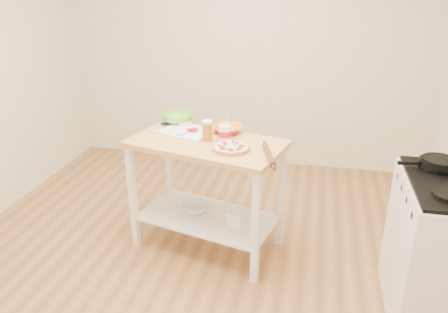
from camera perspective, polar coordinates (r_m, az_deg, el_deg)
room_shell at (r=2.69m, az=-4.88°, el=7.61°), size 4.04×4.54×2.74m
prep_island at (r=3.34m, az=-2.25°, el=-2.05°), size 1.25×0.87×0.90m
skillet at (r=2.99m, az=26.21°, el=-0.73°), size 0.38×0.24×0.03m
pizza at (r=3.08m, az=0.94°, el=1.19°), size 0.26×0.26×0.04m
cutting_board at (r=3.45m, az=-4.80°, el=3.36°), size 0.48×0.42×0.04m
spatula at (r=3.36m, az=-5.04°, el=3.00°), size 0.14×0.10×0.01m
knife at (r=3.60m, az=-6.66°, el=4.28°), size 0.27×0.09×0.01m
orange_bowl at (r=3.42m, az=0.49°, el=3.64°), size 0.27×0.27×0.06m
green_bowl at (r=3.66m, az=-6.07°, el=4.99°), size 0.28×0.28×0.08m
beer_pint at (r=3.23m, az=-2.21°, el=3.40°), size 0.08×0.08×0.15m
yogurt_tub at (r=3.23m, az=0.10°, el=3.07°), size 0.10×0.10×0.21m
rolling_pin at (r=2.96m, az=5.87°, el=0.21°), size 0.13×0.36×0.04m
shelf_glass_bowl at (r=3.57m, az=-3.80°, el=-6.74°), size 0.27×0.27×0.06m
shelf_bin at (r=3.38m, az=1.60°, el=-8.01°), size 0.15×0.15×0.12m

